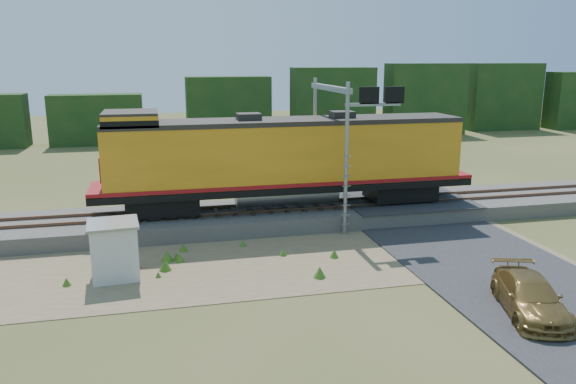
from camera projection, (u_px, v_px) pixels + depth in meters
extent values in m
plane|color=#475123|center=(314.00, 261.00, 24.38)|extent=(140.00, 140.00, 0.00)
cube|color=slate|center=(284.00, 215.00, 29.97)|extent=(70.00, 5.00, 0.80)
cube|color=brown|center=(287.00, 210.00, 29.17)|extent=(70.00, 0.10, 0.16)
cube|color=brown|center=(281.00, 203.00, 30.53)|extent=(70.00, 0.10, 0.16)
cube|color=#8C7754|center=(267.00, 260.00, 24.40)|extent=(26.00, 8.00, 0.03)
cube|color=#38383A|center=(405.00, 200.00, 31.42)|extent=(7.00, 5.20, 0.06)
cube|color=#38383A|center=(323.00, 163.00, 46.75)|extent=(7.00, 24.00, 0.08)
cube|color=#153914|center=(217.00, 109.00, 59.60)|extent=(36.00, 3.00, 6.50)
cube|color=#153914|center=(545.00, 105.00, 68.53)|extent=(50.00, 3.00, 6.00)
cube|color=black|center=(163.00, 204.00, 28.34)|extent=(3.58, 2.29, 0.89)
cube|color=black|center=(400.00, 190.00, 31.20)|extent=(3.58, 2.29, 0.89)
cube|color=black|center=(287.00, 185.00, 29.62)|extent=(19.87, 2.98, 0.36)
cylinder|color=gray|center=(287.00, 194.00, 29.74)|extent=(5.46, 1.19, 1.19)
cube|color=orange|center=(287.00, 153.00, 29.22)|extent=(18.38, 2.88, 3.08)
cube|color=maroon|center=(287.00, 180.00, 29.56)|extent=(19.87, 3.03, 0.18)
cube|color=#28231E|center=(287.00, 121.00, 28.84)|extent=(18.38, 2.93, 0.24)
cube|color=orange|center=(131.00, 121.00, 27.07)|extent=(2.58, 2.88, 0.70)
cube|color=#28231E|center=(130.00, 112.00, 26.98)|extent=(2.58, 2.93, 0.12)
cube|color=black|center=(131.00, 122.00, 27.08)|extent=(2.63, 2.93, 0.35)
cube|color=maroon|center=(102.00, 167.00, 27.26)|extent=(0.10, 1.99, 1.19)
cube|color=#28231E|center=(249.00, 118.00, 28.34)|extent=(1.19, 0.99, 0.45)
cube|color=#28231E|center=(342.00, 115.00, 29.44)|extent=(1.19, 0.99, 0.45)
cube|color=silver|center=(115.00, 251.00, 22.29)|extent=(1.90, 1.90, 2.21)
cube|color=gray|center=(113.00, 224.00, 22.02)|extent=(2.09, 2.09, 0.11)
cylinder|color=gray|center=(346.00, 161.00, 27.08)|extent=(0.19, 0.19, 7.49)
cylinder|color=gray|center=(315.00, 144.00, 32.38)|extent=(0.19, 0.19, 7.49)
cube|color=gray|center=(330.00, 88.00, 28.96)|extent=(0.27, 6.20, 0.27)
cube|color=gray|center=(373.00, 104.00, 26.74)|extent=(2.78, 0.16, 0.16)
cube|color=black|center=(369.00, 95.00, 26.60)|extent=(0.96, 0.16, 0.80)
cube|color=black|center=(394.00, 95.00, 26.88)|extent=(0.96, 0.16, 0.80)
imported|color=olive|center=(530.00, 297.00, 19.18)|extent=(3.04, 4.74, 1.28)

